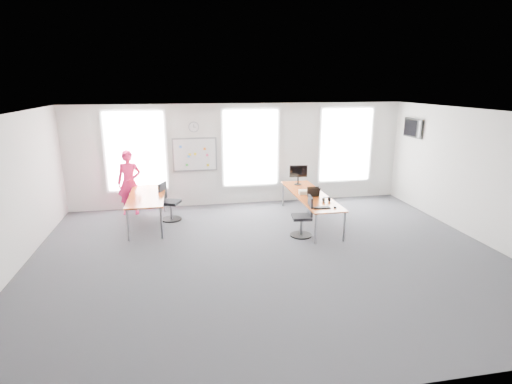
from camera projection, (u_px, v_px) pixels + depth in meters
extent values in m
plane|color=#2B2B30|center=(269.00, 256.00, 8.50)|extent=(10.00, 10.00, 0.00)
plane|color=silver|center=(271.00, 113.00, 7.71)|extent=(10.00, 10.00, 0.00)
plane|color=silver|center=(241.00, 155.00, 11.89)|extent=(10.00, 0.00, 10.00)
plane|color=silver|center=(351.00, 281.00, 4.31)|extent=(10.00, 0.00, 10.00)
plane|color=silver|center=(0.00, 201.00, 7.20)|extent=(0.00, 10.00, 10.00)
plane|color=silver|center=(486.00, 178.00, 9.00)|extent=(0.00, 10.00, 10.00)
cube|color=silver|center=(136.00, 151.00, 11.27)|extent=(1.60, 0.06, 2.20)
cube|color=silver|center=(251.00, 148.00, 11.86)|extent=(1.60, 0.06, 2.20)
cube|color=silver|center=(345.00, 145.00, 12.40)|extent=(1.60, 0.06, 2.20)
cube|color=#B24819|center=(310.00, 195.00, 10.45)|extent=(0.82, 3.06, 0.03)
cylinder|color=gray|center=(315.00, 229.00, 9.09)|extent=(0.05, 0.05, 0.71)
cylinder|color=gray|center=(344.00, 227.00, 9.21)|extent=(0.05, 0.05, 0.71)
cylinder|color=gray|center=(283.00, 194.00, 11.88)|extent=(0.05, 0.05, 0.71)
cylinder|color=gray|center=(306.00, 193.00, 12.00)|extent=(0.05, 0.05, 0.71)
cube|color=#B24819|center=(147.00, 196.00, 10.18)|extent=(0.88, 2.20, 0.03)
cylinder|color=gray|center=(128.00, 225.00, 9.23)|extent=(0.06, 0.06, 0.77)
cylinder|color=gray|center=(161.00, 223.00, 9.37)|extent=(0.06, 0.06, 0.77)
cylinder|color=gray|center=(137.00, 200.00, 11.21)|extent=(0.06, 0.06, 0.77)
cylinder|color=gray|center=(164.00, 199.00, 11.34)|extent=(0.06, 0.06, 0.77)
cylinder|color=black|center=(301.00, 235.00, 9.63)|extent=(0.53, 0.53, 0.03)
cylinder|color=gray|center=(301.00, 226.00, 9.57)|extent=(0.06, 0.06, 0.42)
cube|color=black|center=(301.00, 217.00, 9.51)|extent=(0.50, 0.50, 0.07)
cube|color=black|center=(310.00, 206.00, 9.45)|extent=(0.10, 0.43, 0.45)
cylinder|color=black|center=(172.00, 219.00, 10.76)|extent=(0.54, 0.54, 0.03)
cylinder|color=gray|center=(171.00, 211.00, 10.70)|extent=(0.06, 0.06, 0.44)
cube|color=black|center=(171.00, 202.00, 10.64)|extent=(0.60, 0.60, 0.07)
cube|color=black|center=(163.00, 191.00, 10.60)|extent=(0.21, 0.43, 0.47)
imported|color=#E41A55|center=(129.00, 183.00, 11.03)|extent=(0.69, 0.48, 1.80)
cube|color=silver|center=(195.00, 155.00, 11.61)|extent=(1.20, 0.03, 0.90)
cylinder|color=gray|center=(194.00, 127.00, 11.40)|extent=(0.30, 0.04, 0.30)
cube|color=black|center=(413.00, 128.00, 11.62)|extent=(0.06, 0.90, 0.55)
cube|color=black|center=(322.00, 208.00, 9.29)|extent=(0.41, 0.19, 0.02)
ellipsoid|color=black|center=(335.00, 207.00, 9.31)|extent=(0.09, 0.12, 0.04)
cylinder|color=black|center=(325.00, 202.00, 9.74)|extent=(0.06, 0.06, 0.01)
cylinder|color=black|center=(324.00, 200.00, 9.81)|extent=(0.04, 0.10, 0.10)
cylinder|color=black|center=(329.00, 199.00, 9.84)|extent=(0.04, 0.10, 0.10)
cylinder|color=gold|center=(324.00, 200.00, 9.81)|extent=(0.01, 0.10, 0.10)
cube|color=black|center=(327.00, 197.00, 9.81)|extent=(0.17, 0.02, 0.02)
cube|color=black|center=(313.00, 192.00, 10.23)|extent=(0.31, 0.09, 0.25)
cube|color=#F96A00|center=(314.00, 193.00, 10.16)|extent=(0.30, 0.10, 0.23)
cube|color=black|center=(314.00, 193.00, 10.14)|extent=(0.31, 0.10, 0.24)
cube|color=beige|center=(305.00, 192.00, 10.48)|extent=(0.32, 0.25, 0.10)
cylinder|color=black|center=(298.00, 184.00, 11.45)|extent=(0.21, 0.21, 0.02)
cylinder|color=black|center=(298.00, 181.00, 11.43)|extent=(0.04, 0.04, 0.21)
cube|color=black|center=(298.00, 171.00, 11.34)|extent=(0.51, 0.09, 0.34)
cube|color=black|center=(299.00, 171.00, 11.32)|extent=(0.47, 0.06, 0.30)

